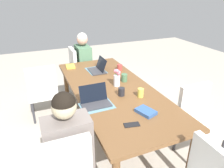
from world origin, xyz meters
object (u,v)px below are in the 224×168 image
object	(u,v)px
phone_black	(132,125)
book_red_cover	(70,66)
coffee_mug_centre_right	(121,92)
coffee_mug_near_right	(124,78)
dining_table	(112,92)
chair_head_right_left_near	(79,68)
person_far_left_mid	(70,159)
coffee_mug_centre_left	(141,93)
flower_vase	(117,77)
person_head_right_left_near	(84,68)
chair_far_left_far	(43,89)
laptop_far_left_mid	(95,101)
laptop_head_right_left_near	(98,69)
chair_near_right_mid	(198,119)
book_blue_cover	(146,112)
coffee_mug_near_left	(120,67)

from	to	relation	value
phone_black	book_red_cover	bearing A→B (deg)	-72.62
coffee_mug_centre_right	coffee_mug_near_right	bearing A→B (deg)	-30.05
dining_table	chair_head_right_left_near	distance (m)	1.50
person_far_left_mid	phone_black	bearing A→B (deg)	-90.72
coffee_mug_centre_left	phone_black	bearing A→B (deg)	142.59
coffee_mug_centre_left	coffee_mug_near_right	bearing A→B (deg)	-1.94
dining_table	flower_vase	bearing A→B (deg)	-73.83
person_head_right_left_near	chair_far_left_far	distance (m)	1.05
dining_table	book_red_cover	bearing A→B (deg)	18.98
chair_far_left_far	laptop_far_left_mid	distance (m)	1.25
laptop_head_right_left_near	chair_near_right_mid	bearing A→B (deg)	-150.20
dining_table	person_far_left_mid	bearing A→B (deg)	137.84
chair_far_left_far	coffee_mug_near_right	distance (m)	1.29
chair_far_left_far	coffee_mug_centre_left	bearing A→B (deg)	-137.83
person_head_right_left_near	coffee_mug_near_right	world-z (taller)	person_head_right_left_near
coffee_mug_centre_right	flower_vase	bearing A→B (deg)	-12.24
book_blue_cover	person_head_right_left_near	bearing A→B (deg)	-15.71
person_head_right_left_near	book_blue_cover	size ratio (longest dim) A/B	5.97
person_far_left_mid	phone_black	distance (m)	0.64
person_head_right_left_near	phone_black	size ratio (longest dim) A/B	7.97
person_far_left_mid	chair_near_right_mid	distance (m)	1.56
coffee_mug_near_left	coffee_mug_centre_right	size ratio (longest dim) A/B	0.91
chair_head_right_left_near	coffee_mug_near_right	bearing A→B (deg)	-167.34
coffee_mug_near_left	laptop_head_right_left_near	bearing A→B (deg)	77.27
chair_near_right_mid	coffee_mug_near_right	size ratio (longest dim) A/B	8.33
coffee_mug_near_right	chair_far_left_far	bearing A→B (deg)	57.78
flower_vase	coffee_mug_near_left	bearing A→B (deg)	-27.90
chair_near_right_mid	chair_head_right_left_near	bearing A→B (deg)	21.54
person_far_left_mid	laptop_head_right_left_near	bearing A→B (deg)	-28.06
coffee_mug_centre_left	coffee_mug_centre_right	size ratio (longest dim) A/B	1.06
laptop_head_right_left_near	book_blue_cover	bearing A→B (deg)	-177.19
flower_vase	book_blue_cover	size ratio (longest dim) A/B	1.21
person_far_left_mid	chair_far_left_far	xyz separation A→B (m)	(1.62, 0.08, -0.03)
book_blue_cover	phone_black	xyz separation A→B (m)	(-0.13, 0.23, -0.01)
coffee_mug_near_left	phone_black	world-z (taller)	coffee_mug_near_left
chair_near_right_mid	phone_black	xyz separation A→B (m)	(-0.10, 0.95, 0.24)
dining_table	coffee_mug_centre_right	world-z (taller)	coffee_mug_centre_right
person_head_right_left_near	chair_near_right_mid	size ratio (longest dim) A/B	1.33
laptop_far_left_mid	book_blue_cover	size ratio (longest dim) A/B	1.60
person_head_right_left_near	dining_table	bearing A→B (deg)	179.93
flower_vase	coffee_mug_near_right	xyz separation A→B (m)	(0.10, -0.15, -0.07)
chair_head_right_left_near	book_red_cover	size ratio (longest dim) A/B	4.50
phone_black	coffee_mug_near_left	bearing A→B (deg)	-98.63
coffee_mug_near_right	dining_table	bearing A→B (deg)	117.08
coffee_mug_near_left	book_blue_cover	size ratio (longest dim) A/B	0.45
person_far_left_mid	chair_near_right_mid	size ratio (longest dim) A/B	1.33
coffee_mug_near_right	person_head_right_left_near	bearing A→B (deg)	10.08
laptop_far_left_mid	laptop_head_right_left_near	bearing A→B (deg)	-21.04
chair_near_right_mid	flower_vase	bearing A→B (deg)	43.56
laptop_head_right_left_near	person_far_left_mid	bearing A→B (deg)	151.94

